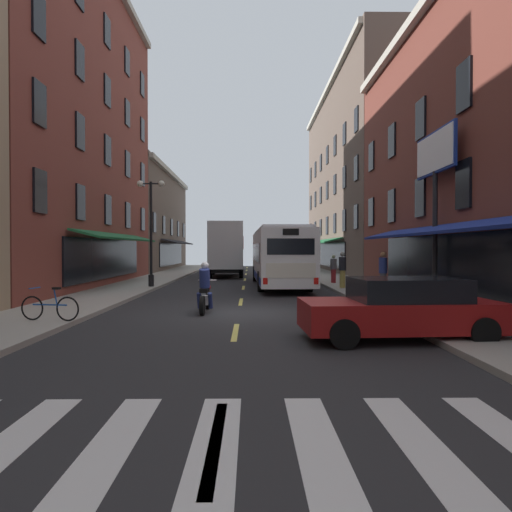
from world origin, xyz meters
name	(u,v)px	position (x,y,z in m)	size (l,w,h in m)	color
ground_plane	(239,314)	(0.00, 0.00, -0.05)	(34.80, 80.00, 0.10)	#28282B
lane_centre_dashes	(239,313)	(0.00, -0.25, 0.00)	(0.14, 73.90, 0.01)	#DBCC4C
crosswalk_near	(215,441)	(0.00, -10.00, 0.00)	(7.10, 2.80, 0.01)	silver
sidewalk_left	(58,311)	(-5.90, 0.00, 0.07)	(3.00, 80.00, 0.14)	#A39E93
sidewalk_right	(418,310)	(5.90, 0.00, 0.07)	(3.00, 80.00, 0.14)	#A39E93
billboard_sign	(435,170)	(7.05, 1.53, 4.92)	(0.40, 3.32, 6.19)	black
transit_bus	(279,256)	(1.96, 10.52, 1.66)	(2.86, 11.71, 3.17)	white
box_truck	(226,250)	(-1.44, 19.20, 2.02)	(2.69, 7.68, 3.96)	#B21E19
sedan_near	(401,309)	(3.83, -4.53, 0.72)	(4.52, 2.19, 1.42)	maroon
sedan_mid	(233,263)	(-1.32, 29.13, 0.70)	(2.03, 4.69, 1.38)	#144723
motorcycle_rider	(205,291)	(-1.11, 0.05, 0.71)	(0.62, 2.07, 1.66)	black
bicycle_near	(50,307)	(-5.05, -2.51, 0.50)	(1.70, 0.49, 0.91)	black
pedestrian_mid	(342,269)	(4.96, 7.77, 1.07)	(0.36, 0.36, 1.79)	#B29947
pedestrian_far	(333,269)	(5.13, 11.15, 0.95)	(0.36, 0.36, 1.59)	maroon
pedestrian_rear	(383,272)	(6.15, 4.88, 1.08)	(0.36, 0.36, 1.82)	#4C4C51
street_lamp_twin	(151,228)	(-4.76, 8.73, 3.16)	(1.42, 0.32, 5.46)	black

